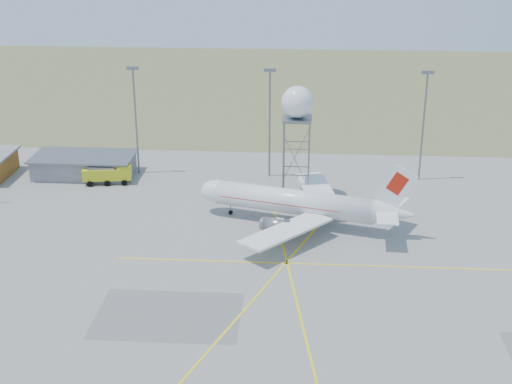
{
  "coord_description": "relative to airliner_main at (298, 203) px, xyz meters",
  "views": [
    {
      "loc": [
        -3.98,
        -60.66,
        46.62
      ],
      "look_at": [
        -10.76,
        40.0,
        6.88
      ],
      "focal_mm": 50.0,
      "sensor_mm": 36.0,
      "label": 1
    }
  ],
  "objects": [
    {
      "name": "mast_b",
      "position": [
        -5.59,
        22.03,
        8.42
      ],
      "size": [
        2.2,
        0.5,
        20.5
      ],
      "color": "slate",
      "rests_on": "ground"
    },
    {
      "name": "mast_a",
      "position": [
        -30.59,
        22.03,
        8.42
      ],
      "size": [
        2.2,
        0.5,
        20.5
      ],
      "color": "slate",
      "rests_on": "ground"
    },
    {
      "name": "grass_strip",
      "position": [
        4.41,
        96.03,
        -3.64
      ],
      "size": [
        400.0,
        120.0,
        0.03
      ],
      "primitive_type": "cube",
      "color": "#586336",
      "rests_on": "ground"
    },
    {
      "name": "radar_tower",
      "position": [
        -0.47,
        12.17,
        7.36
      ],
      "size": [
        5.42,
        5.42,
        19.63
      ],
      "color": "slate",
      "rests_on": "ground"
    },
    {
      "name": "fire_truck",
      "position": [
        -34.83,
        16.07,
        -1.98
      ],
      "size": [
        9.07,
        4.63,
        3.49
      ],
      "rotation": [
        0.0,
        0.0,
        0.16
      ],
      "color": "#CFCD18",
      "rests_on": "ground"
    },
    {
      "name": "airliner_main",
      "position": [
        0.0,
        0.0,
        0.0
      ],
      "size": [
        34.56,
        32.82,
        11.92
      ],
      "rotation": [
        0.0,
        0.0,
        2.87
      ],
      "color": "white",
      "rests_on": "ground"
    },
    {
      "name": "mast_c",
      "position": [
        22.41,
        22.03,
        8.42
      ],
      "size": [
        2.2,
        0.5,
        20.5
      ],
      "color": "slate",
      "rests_on": "ground"
    },
    {
      "name": "building_grey",
      "position": [
        -40.59,
        20.03,
        -1.68
      ],
      "size": [
        19.0,
        10.0,
        3.9
      ],
      "color": "gray",
      "rests_on": "ground"
    }
  ]
}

